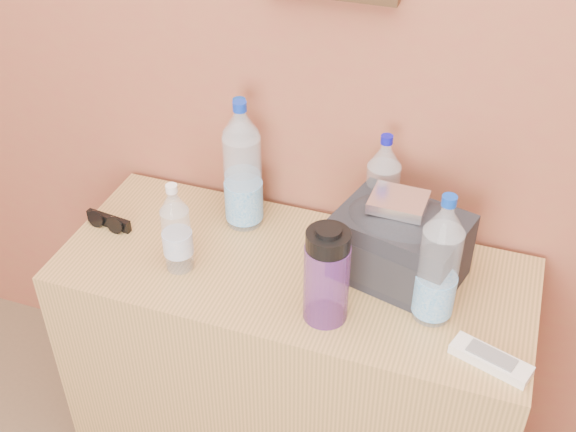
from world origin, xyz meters
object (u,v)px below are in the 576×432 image
object	(u,v)px
sunglasses	(109,221)
ac_remote	(491,360)
foil_packet	(399,202)
pet_large_a	(243,172)
pet_small	(177,232)
toiletry_bag	(401,243)
dresser	(293,368)
pet_large_c	(382,195)
nalgene_bottle	(327,275)
pet_large_b	(242,163)
pet_large_d	(439,265)

from	to	relation	value
sunglasses	ac_remote	xyz separation A→B (m)	(0.97, -0.15, -0.01)
foil_packet	pet_large_a	bearing A→B (deg)	170.10
pet_small	ac_remote	distance (m)	0.74
ac_remote	toiletry_bag	size ratio (longest dim) A/B	0.60
dresser	pet_large_c	size ratio (longest dim) A/B	3.83
dresser	pet_large_c	bearing A→B (deg)	48.00
pet_large_a	nalgene_bottle	size ratio (longest dim) A/B	1.43
pet_large_b	pet_large_d	world-z (taller)	pet_large_b
nalgene_bottle	sunglasses	distance (m)	0.63
pet_large_b	foil_packet	world-z (taller)	pet_large_b
pet_small	sunglasses	size ratio (longest dim) A/B	1.84
ac_remote	pet_large_d	bearing A→B (deg)	161.94
sunglasses	toiletry_bag	xyz separation A→B (m)	(0.73, 0.06, 0.08)
pet_large_c	dresser	bearing A→B (deg)	-132.00
nalgene_bottle	ac_remote	distance (m)	0.37
pet_large_b	toiletry_bag	distance (m)	0.45
toiletry_bag	foil_packet	bearing A→B (deg)	-179.79
dresser	pet_small	xyz separation A→B (m)	(-0.25, -0.08, 0.45)
ac_remote	nalgene_bottle	bearing A→B (deg)	-165.33
pet_large_a	sunglasses	xyz separation A→B (m)	(-0.32, -0.13, -0.13)
pet_large_a	toiletry_bag	bearing A→B (deg)	-10.07
nalgene_bottle	foil_packet	distance (m)	0.23
sunglasses	nalgene_bottle	bearing A→B (deg)	-4.84
pet_large_a	foil_packet	size ratio (longest dim) A/B	2.81
pet_large_c	toiletry_bag	size ratio (longest dim) A/B	1.06
pet_large_a	pet_large_d	xyz separation A→B (m)	(0.51, -0.18, -0.01)
dresser	toiletry_bag	size ratio (longest dim) A/B	4.05
toiletry_bag	pet_large_a	bearing A→B (deg)	-175.61
pet_small	ac_remote	size ratio (longest dim) A/B	1.40
toiletry_bag	foil_packet	xyz separation A→B (m)	(-0.02, 0.00, 0.11)
pet_large_a	nalgene_bottle	distance (m)	0.39
pet_large_c	nalgene_bottle	distance (m)	0.31
pet_small	nalgene_bottle	xyz separation A→B (m)	(0.37, -0.04, 0.02)
pet_large_d	pet_small	size ratio (longest dim) A/B	1.36
pet_large_d	foil_packet	world-z (taller)	pet_large_d
pet_large_a	pet_large_c	xyz separation A→B (m)	(0.34, 0.04, -0.02)
sunglasses	ac_remote	world-z (taller)	sunglasses
pet_large_c	toiletry_bag	xyz separation A→B (m)	(0.08, -0.12, -0.04)
toiletry_bag	foil_packet	world-z (taller)	foil_packet
foil_packet	ac_remote	bearing A→B (deg)	-39.86
pet_small	ac_remote	xyz separation A→B (m)	(0.73, -0.07, -0.09)
pet_large_b	pet_small	size ratio (longest dim) A/B	1.39
pet_large_c	pet_large_d	bearing A→B (deg)	-52.08
pet_large_c	nalgene_bottle	bearing A→B (deg)	-98.46
nalgene_bottle	toiletry_bag	bearing A→B (deg)	56.85
nalgene_bottle	pet_large_a	bearing A→B (deg)	138.69
dresser	sunglasses	world-z (taller)	sunglasses
pet_large_a	dresser	bearing A→B (deg)	-37.22
pet_small	foil_packet	distance (m)	0.51
sunglasses	foil_packet	distance (m)	0.74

